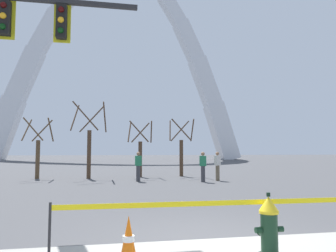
{
  "coord_description": "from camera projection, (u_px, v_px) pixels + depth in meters",
  "views": [
    {
      "loc": [
        -1.79,
        -5.76,
        1.64
      ],
      "look_at": [
        0.2,
        5.0,
        2.5
      ],
      "focal_mm": 34.02,
      "sensor_mm": 36.0,
      "label": 1
    }
  ],
  "objects": [
    {
      "name": "traffic_cone_by_hydrant",
      "position": [
        128.0,
        243.0,
        4.46
      ],
      "size": [
        0.36,
        0.36,
        0.73
      ],
      "color": "black",
      "rests_on": "ground"
    },
    {
      "name": "ground_plane",
      "position": [
        207.0,
        240.0,
        5.85
      ],
      "size": [
        240.0,
        240.0,
        0.0
      ],
      "primitive_type": "plane",
      "color": "#474749"
    },
    {
      "name": "tree_left_mid",
      "position": [
        89.0,
        145.0,
        18.96
      ],
      "size": [
        2.07,
        2.09,
        4.51
      ],
      "color": "#473323",
      "rests_on": "ground"
    },
    {
      "name": "tree_center_right",
      "position": [
        181.0,
        151.0,
        20.73
      ],
      "size": [
        1.71,
        1.72,
        3.7
      ],
      "color": "#473323",
      "rests_on": "ground"
    },
    {
      "name": "tree_center_left",
      "position": [
        140.0,
        152.0,
        20.19
      ],
      "size": [
        1.64,
        1.65,
        3.52
      ],
      "color": "#473323",
      "rests_on": "ground"
    },
    {
      "name": "caution_tape_barrier",
      "position": [
        253.0,
        213.0,
        5.12
      ],
      "size": [
        6.3,
        0.14,
        0.9
      ],
      "color": "#232326",
      "rests_on": "ground"
    },
    {
      "name": "pedestrian_standing_center",
      "position": [
        203.0,
        166.0,
        16.88
      ],
      "size": [
        0.39,
        0.33,
        1.59
      ],
      "color": "#38383D",
      "rests_on": "ground"
    },
    {
      "name": "pedestrian_walking_right",
      "position": [
        138.0,
        166.0,
        17.17
      ],
      "size": [
        0.35,
        0.22,
        1.59
      ],
      "color": "#38383D",
      "rests_on": "ground"
    },
    {
      "name": "pedestrian_walking_left",
      "position": [
        218.0,
        166.0,
        17.6
      ],
      "size": [
        0.39,
        0.35,
        1.59
      ],
      "color": "brown",
      "rests_on": "ground"
    },
    {
      "name": "fire_hydrant",
      "position": [
        269.0,
        227.0,
        4.95
      ],
      "size": [
        0.46,
        0.48,
        0.99
      ],
      "color": "black",
      "rests_on": "ground"
    },
    {
      "name": "tree_far_left",
      "position": [
        38.0,
        152.0,
        18.91
      ],
      "size": [
        1.66,
        1.67,
        3.59
      ],
      "color": "brown",
      "rests_on": "ground"
    },
    {
      "name": "monument_arch",
      "position": [
        120.0,
        70.0,
        59.18
      ],
      "size": [
        45.98,
        3.32,
        38.48
      ],
      "color": "silver",
      "rests_on": "ground"
    }
  ]
}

